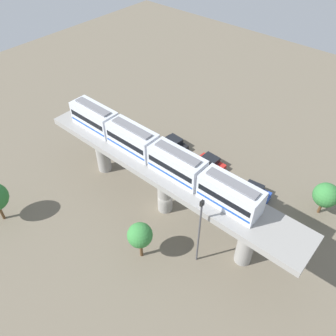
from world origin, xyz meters
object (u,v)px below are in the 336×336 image
(parked_car_red, at_px, (211,163))
(signal_post, at_px, (199,230))
(tree_far_corner, at_px, (140,235))
(train, at_px, (154,151))
(parked_car_blue, at_px, (254,192))
(parked_car_black, at_px, (175,144))
(tree_near_viaduct, at_px, (326,195))

(parked_car_red, distance_m, signal_post, 16.61)
(tree_far_corner, bearing_deg, parked_car_red, 9.00)
(train, bearing_deg, parked_car_blue, -44.11)
(parked_car_red, relative_size, tree_far_corner, 0.82)
(train, xyz_separation_m, tree_far_corner, (-7.07, -4.23, -5.09))
(parked_car_black, xyz_separation_m, signal_post, (-13.78, -14.73, 4.74))
(parked_car_blue, height_order, parked_car_red, same)
(parked_car_blue, height_order, signal_post, signal_post)
(parked_car_red, distance_m, tree_far_corner, 17.97)
(parked_car_red, bearing_deg, signal_post, -147.83)
(parked_car_black, distance_m, tree_far_corner, 20.15)
(train, relative_size, parked_car_blue, 6.28)
(parked_car_blue, distance_m, tree_near_viaduct, 8.70)
(train, xyz_separation_m, parked_car_blue, (9.50, -9.21, -8.11))
(parked_car_blue, bearing_deg, parked_car_black, 80.17)
(signal_post, bearing_deg, parked_car_red, 29.70)
(parked_car_red, relative_size, tree_near_viaduct, 0.90)
(train, distance_m, signal_post, 10.50)
(parked_car_blue, height_order, tree_near_viaduct, tree_near_viaduct)
(parked_car_blue, distance_m, parked_car_black, 14.62)
(train, xyz_separation_m, signal_post, (-3.40, -9.35, -3.37))
(signal_post, bearing_deg, tree_near_viaduct, -25.93)
(parked_car_blue, xyz_separation_m, parked_car_red, (0.93, 7.75, 0.00))
(tree_far_corner, bearing_deg, parked_car_black, 28.85)
(parked_car_red, height_order, tree_far_corner, tree_far_corner)
(train, bearing_deg, parked_car_red, -7.97)
(parked_car_blue, distance_m, tree_far_corner, 17.56)
(parked_car_blue, relative_size, tree_near_viaduct, 0.92)
(signal_post, bearing_deg, tree_far_corner, 125.63)
(tree_near_viaduct, bearing_deg, tree_far_corner, 146.69)
(train, bearing_deg, tree_far_corner, -149.09)
(tree_near_viaduct, bearing_deg, parked_car_blue, 110.44)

